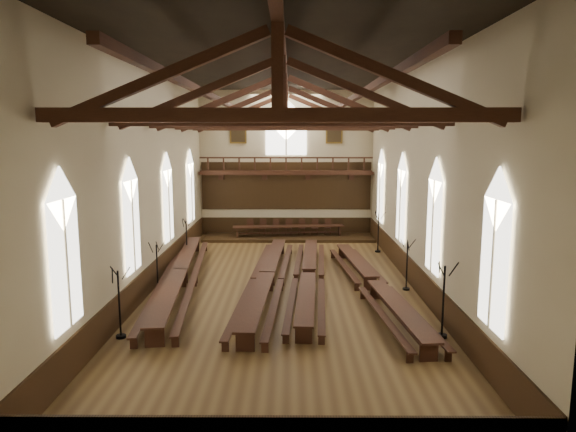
% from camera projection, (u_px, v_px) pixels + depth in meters
% --- Properties ---
extents(ground, '(26.00, 26.00, 0.00)m').
position_uv_depth(ground, '(284.00, 288.00, 23.52)').
color(ground, brown).
rests_on(ground, ground).
extents(room_walls, '(26.00, 26.00, 26.00)m').
position_uv_depth(room_walls, '(284.00, 146.00, 22.52)').
color(room_walls, beige).
rests_on(room_walls, ground).
extents(wainscot_band, '(12.00, 26.00, 1.20)m').
position_uv_depth(wainscot_band, '(284.00, 275.00, 23.43)').
color(wainscot_band, '#372110').
rests_on(wainscot_band, ground).
extents(side_windows, '(11.85, 19.80, 4.50)m').
position_uv_depth(side_windows, '(284.00, 207.00, 22.94)').
color(side_windows, white).
rests_on(side_windows, room_walls).
extents(end_window, '(2.80, 0.12, 3.80)m').
position_uv_depth(end_window, '(286.00, 131.00, 35.15)').
color(end_window, white).
rests_on(end_window, room_walls).
extents(minstrels_gallery, '(11.80, 1.24, 3.70)m').
position_uv_depth(minstrels_gallery, '(286.00, 180.00, 35.43)').
color(minstrels_gallery, '#3E2013').
rests_on(minstrels_gallery, room_walls).
extents(portraits, '(7.75, 0.09, 1.45)m').
position_uv_depth(portraits, '(286.00, 133.00, 35.17)').
color(portraits, brown).
rests_on(portraits, room_walls).
extents(roof_trusses, '(11.70, 25.70, 2.80)m').
position_uv_depth(roof_trusses, '(284.00, 105.00, 22.25)').
color(roof_trusses, '#3E2013').
rests_on(roof_trusses, room_walls).
extents(refectory_row_a, '(2.36, 15.09, 0.81)m').
position_uv_depth(refectory_row_a, '(179.00, 273.00, 23.84)').
color(refectory_row_a, '#3E2013').
rests_on(refectory_row_a, ground).
extents(refectory_row_b, '(1.97, 14.73, 0.78)m').
position_uv_depth(refectory_row_b, '(267.00, 276.00, 23.38)').
color(refectory_row_b, '#3E2013').
rests_on(refectory_row_b, ground).
extents(refectory_row_c, '(1.86, 14.25, 0.73)m').
position_uv_depth(refectory_row_c, '(309.00, 275.00, 23.80)').
color(refectory_row_c, '#3E2013').
rests_on(refectory_row_c, ground).
extents(refectory_row_d, '(2.11, 14.37, 0.73)m').
position_uv_depth(refectory_row_d, '(373.00, 283.00, 22.46)').
color(refectory_row_d, '#3E2013').
rests_on(refectory_row_d, ground).
extents(dais, '(11.40, 2.81, 0.19)m').
position_uv_depth(dais, '(289.00, 237.00, 34.77)').
color(dais, '#372110').
rests_on(dais, ground).
extents(high_table, '(7.55, 1.57, 0.70)m').
position_uv_depth(high_table, '(289.00, 227.00, 34.66)').
color(high_table, '#3E2013').
rests_on(high_table, dais).
extents(high_chairs, '(5.90, 0.51, 1.03)m').
position_uv_depth(high_chairs, '(289.00, 226.00, 35.40)').
color(high_chairs, '#3E2013').
rests_on(high_chairs, dais).
extents(candelabrum_left_near, '(0.73, 0.76, 2.52)m').
position_uv_depth(candelabrum_left_near, '(120.00, 316.00, 17.60)').
color(candelabrum_left_near, black).
rests_on(candelabrum_left_near, ground).
extents(candelabrum_left_mid, '(0.71, 0.65, 2.33)m').
position_uv_depth(candelabrum_left_mid, '(158.00, 278.00, 22.57)').
color(candelabrum_left_mid, black).
rests_on(candelabrum_left_mid, ground).
extents(candelabrum_left_far, '(0.62, 0.72, 2.33)m').
position_uv_depth(candelabrum_left_far, '(187.00, 247.00, 28.92)').
color(candelabrum_left_far, black).
rests_on(candelabrum_left_far, ground).
extents(candelabrum_right_near, '(0.76, 0.82, 2.69)m').
position_uv_depth(candelabrum_right_near, '(443.00, 315.00, 17.62)').
color(candelabrum_right_near, black).
rests_on(candelabrum_right_near, ground).
extents(candelabrum_right_mid, '(0.71, 0.67, 2.34)m').
position_uv_depth(candelabrum_right_mid, '(407.00, 275.00, 23.11)').
color(candelabrum_right_mid, black).
rests_on(candelabrum_right_mid, ground).
extents(candelabrum_right_far, '(0.69, 0.76, 2.48)m').
position_uv_depth(candelabrum_right_far, '(378.00, 240.00, 30.66)').
color(candelabrum_right_far, black).
rests_on(candelabrum_right_far, ground).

